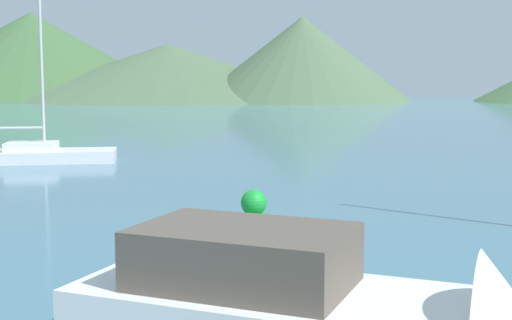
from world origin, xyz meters
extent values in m
cube|color=white|center=(2.53, 4.43, 0.35)|extent=(5.42, 3.34, 0.69)
cube|color=brown|center=(2.16, 4.51, 1.08)|extent=(3.04, 2.37, 0.76)
cube|color=silver|center=(-9.57, 21.98, 0.23)|extent=(6.85, 3.96, 0.47)
cube|color=silver|center=(-9.57, 21.98, 0.63)|extent=(2.31, 1.99, 0.33)
cylinder|color=#BCBCC1|center=(-9.11, 22.12, 5.82)|extent=(0.12, 0.12, 10.71)
cylinder|color=#BCBCC1|center=(-10.51, 21.68, 1.37)|extent=(2.83, 0.97, 0.10)
cylinder|color=green|center=(1.24, 10.75, 0.18)|extent=(0.81, 0.81, 0.37)
sphere|color=green|center=(1.24, 10.75, 0.65)|extent=(0.57, 0.57, 0.57)
cone|color=#3D6038|center=(-49.51, 101.87, 6.70)|extent=(47.59, 47.59, 13.41)
cone|color=#4C6647|center=(-27.16, 101.44, 4.17)|extent=(50.82, 50.82, 8.33)
cone|color=#4C6647|center=(-6.18, 96.04, 5.86)|extent=(30.36, 30.36, 11.71)
camera|label=1|loc=(3.76, -4.29, 3.37)|focal=50.00mm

